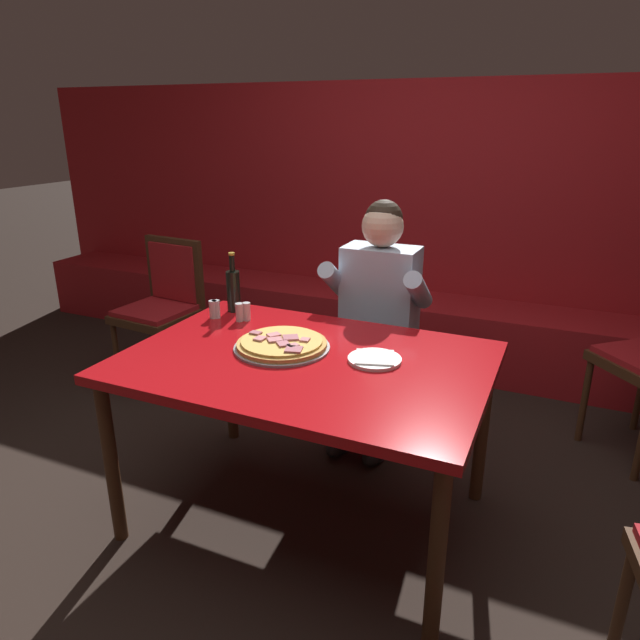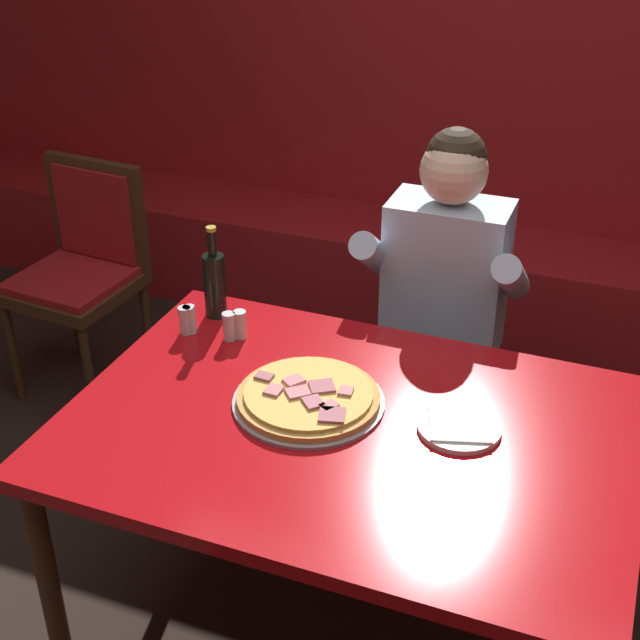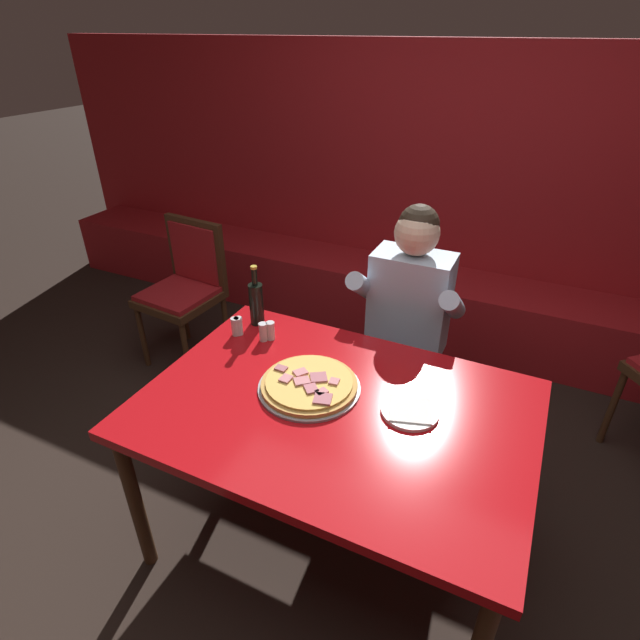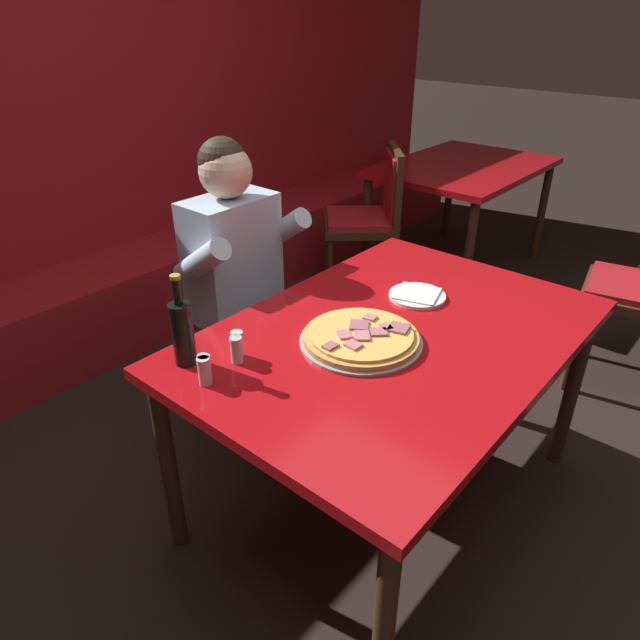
# 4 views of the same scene
# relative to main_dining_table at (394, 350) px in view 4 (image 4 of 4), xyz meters

# --- Properties ---
(ground_plane) EXTENTS (24.00, 24.00, 0.00)m
(ground_plane) POSITION_rel_main_dining_table_xyz_m (0.00, 0.00, -0.69)
(ground_plane) COLOR black
(booth_wall_panel) EXTENTS (6.80, 0.16, 1.90)m
(booth_wall_panel) POSITION_rel_main_dining_table_xyz_m (0.00, 2.18, 0.26)
(booth_wall_panel) COLOR #A3191E
(booth_wall_panel) RESTS_ON ground_plane
(booth_bench) EXTENTS (6.46, 0.48, 0.46)m
(booth_bench) POSITION_rel_main_dining_table_xyz_m (0.00, 1.86, -0.46)
(booth_bench) COLOR #A3191E
(booth_bench) RESTS_ON ground_plane
(main_dining_table) EXTENTS (1.43, 0.99, 0.76)m
(main_dining_table) POSITION_rel_main_dining_table_xyz_m (0.00, 0.00, 0.00)
(main_dining_table) COLOR #422816
(main_dining_table) RESTS_ON ground_plane
(pizza) EXTENTS (0.40, 0.40, 0.05)m
(pizza) POSITION_rel_main_dining_table_xyz_m (-0.13, 0.04, 0.09)
(pizza) COLOR #9E9EA3
(pizza) RESTS_ON main_dining_table
(plate_white_paper) EXTENTS (0.21, 0.21, 0.02)m
(plate_white_paper) POSITION_rel_main_dining_table_xyz_m (0.26, 0.08, 0.08)
(plate_white_paper) COLOR white
(plate_white_paper) RESTS_ON main_dining_table
(beer_bottle) EXTENTS (0.07, 0.07, 0.29)m
(beer_bottle) POSITION_rel_main_dining_table_xyz_m (-0.57, 0.38, 0.18)
(beer_bottle) COLOR black
(beer_bottle) RESTS_ON main_dining_table
(shaker_parmesan) EXTENTS (0.04, 0.04, 0.09)m
(shaker_parmesan) POSITION_rel_main_dining_table_xyz_m (-0.60, 0.25, 0.11)
(shaker_parmesan) COLOR silver
(shaker_parmesan) RESTS_ON main_dining_table
(shaker_black_pepper) EXTENTS (0.04, 0.04, 0.09)m
(shaker_black_pepper) POSITION_rel_main_dining_table_xyz_m (-0.44, 0.29, 0.11)
(shaker_black_pepper) COLOR silver
(shaker_black_pepper) RESTS_ON main_dining_table
(shaker_oregano) EXTENTS (0.04, 0.04, 0.09)m
(shaker_oregano) POSITION_rel_main_dining_table_xyz_m (-0.59, 0.26, 0.11)
(shaker_oregano) COLOR silver
(shaker_oregano) RESTS_ON main_dining_table
(shaker_red_pepper_flakes) EXTENTS (0.04, 0.04, 0.09)m
(shaker_red_pepper_flakes) POSITION_rel_main_dining_table_xyz_m (-0.47, 0.26, 0.11)
(shaker_red_pepper_flakes) COLOR silver
(shaker_red_pepper_flakes) RESTS_ON main_dining_table
(diner_seated_blue_shirt) EXTENTS (0.53, 0.53, 1.27)m
(diner_seated_blue_shirt) POSITION_rel_main_dining_table_xyz_m (0.03, 0.75, 0.02)
(diner_seated_blue_shirt) COLOR black
(diner_seated_blue_shirt) RESTS_ON ground_plane
(dining_chair_by_booth) EXTENTS (0.62, 0.62, 0.97)m
(dining_chair_by_booth) POSITION_rel_main_dining_table_xyz_m (1.40, 1.10, -0.11)
(dining_chair_by_booth) COLOR #422816
(dining_chair_by_booth) RESTS_ON ground_plane
(background_dining_table) EXTENTS (1.25, 0.89, 0.76)m
(background_dining_table) POSITION_rel_main_dining_table_xyz_m (2.17, 0.90, -0.01)
(background_dining_table) COLOR #422816
(background_dining_table) RESTS_ON ground_plane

